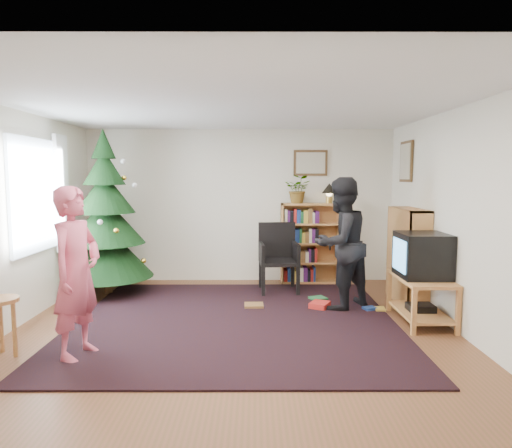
{
  "coord_description": "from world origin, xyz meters",
  "views": [
    {
      "loc": [
        0.24,
        -5.02,
        1.74
      ],
      "look_at": [
        0.26,
        1.03,
        1.1
      ],
      "focal_mm": 32.0,
      "sensor_mm": 36.0,
      "label": 1
    }
  ],
  "objects_px": {
    "bookshelf_right": "(408,255)",
    "tv_stand": "(421,295)",
    "person_by_chair": "(341,244)",
    "picture_back": "(311,163)",
    "table_lamp": "(329,190)",
    "potted_plant": "(298,189)",
    "stool": "(0,311)",
    "christmas_tree": "(106,226)",
    "armchair": "(278,254)",
    "person_standing": "(76,273)",
    "picture_right": "(406,162)",
    "crt_tv": "(422,255)",
    "bookshelf_back": "(310,242)"
  },
  "relations": [
    {
      "from": "bookshelf_right",
      "to": "tv_stand",
      "type": "xyz_separation_m",
      "value": [
        -0.12,
        -0.87,
        -0.33
      ]
    },
    {
      "from": "person_by_chair",
      "to": "bookshelf_right",
      "type": "bearing_deg",
      "value": 161.12
    },
    {
      "from": "picture_back",
      "to": "person_by_chair",
      "type": "distance_m",
      "value": 1.96
    },
    {
      "from": "picture_back",
      "to": "table_lamp",
      "type": "distance_m",
      "value": 0.54
    },
    {
      "from": "person_by_chair",
      "to": "potted_plant",
      "type": "distance_m",
      "value": 1.68
    },
    {
      "from": "bookshelf_right",
      "to": "stool",
      "type": "relative_size",
      "value": 2.25
    },
    {
      "from": "christmas_tree",
      "to": "tv_stand",
      "type": "distance_m",
      "value": 4.41
    },
    {
      "from": "christmas_tree",
      "to": "person_by_chair",
      "type": "relative_size",
      "value": 1.4
    },
    {
      "from": "table_lamp",
      "to": "stool",
      "type": "bearing_deg",
      "value": -139.59
    },
    {
      "from": "armchair",
      "to": "person_by_chair",
      "type": "xyz_separation_m",
      "value": [
        0.76,
        -0.95,
        0.3
      ]
    },
    {
      "from": "armchair",
      "to": "person_standing",
      "type": "height_order",
      "value": "person_standing"
    },
    {
      "from": "person_standing",
      "to": "person_by_chair",
      "type": "height_order",
      "value": "person_by_chair"
    },
    {
      "from": "picture_right",
      "to": "crt_tv",
      "type": "distance_m",
      "value": 1.88
    },
    {
      "from": "armchair",
      "to": "stool",
      "type": "bearing_deg",
      "value": -141.52
    },
    {
      "from": "picture_back",
      "to": "armchair",
      "type": "relative_size",
      "value": 0.53
    },
    {
      "from": "person_standing",
      "to": "person_by_chair",
      "type": "relative_size",
      "value": 0.95
    },
    {
      "from": "picture_right",
      "to": "bookshelf_right",
      "type": "relative_size",
      "value": 0.46
    },
    {
      "from": "tv_stand",
      "to": "potted_plant",
      "type": "distance_m",
      "value": 2.7
    },
    {
      "from": "bookshelf_right",
      "to": "table_lamp",
      "type": "height_order",
      "value": "table_lamp"
    },
    {
      "from": "stool",
      "to": "table_lamp",
      "type": "distance_m",
      "value": 4.9
    },
    {
      "from": "bookshelf_back",
      "to": "tv_stand",
      "type": "relative_size",
      "value": 1.33
    },
    {
      "from": "picture_right",
      "to": "bookshelf_right",
      "type": "bearing_deg",
      "value": -102.72
    },
    {
      "from": "armchair",
      "to": "bookshelf_back",
      "type": "bearing_deg",
      "value": 40.75
    },
    {
      "from": "armchair",
      "to": "stool",
      "type": "distance_m",
      "value": 3.79
    },
    {
      "from": "christmas_tree",
      "to": "person_standing",
      "type": "bearing_deg",
      "value": -78.52
    },
    {
      "from": "bookshelf_right",
      "to": "table_lamp",
      "type": "relative_size",
      "value": 4.01
    },
    {
      "from": "picture_right",
      "to": "table_lamp",
      "type": "relative_size",
      "value": 1.85
    },
    {
      "from": "picture_back",
      "to": "picture_right",
      "type": "relative_size",
      "value": 0.92
    },
    {
      "from": "table_lamp",
      "to": "crt_tv",
      "type": "bearing_deg",
      "value": -69.34
    },
    {
      "from": "stool",
      "to": "picture_right",
      "type": "bearing_deg",
      "value": 28.23
    },
    {
      "from": "tv_stand",
      "to": "picture_back",
      "type": "bearing_deg",
      "value": 116.02
    },
    {
      "from": "bookshelf_back",
      "to": "person_standing",
      "type": "relative_size",
      "value": 0.79
    },
    {
      "from": "potted_plant",
      "to": "tv_stand",
      "type": "bearing_deg",
      "value": -58.14
    },
    {
      "from": "bookshelf_back",
      "to": "person_by_chair",
      "type": "bearing_deg",
      "value": -81.73
    },
    {
      "from": "table_lamp",
      "to": "bookshelf_back",
      "type": "bearing_deg",
      "value": 180.0
    },
    {
      "from": "christmas_tree",
      "to": "potted_plant",
      "type": "xyz_separation_m",
      "value": [
        2.88,
        0.74,
        0.52
      ]
    },
    {
      "from": "picture_right",
      "to": "stool",
      "type": "bearing_deg",
      "value": -151.77
    },
    {
      "from": "crt_tv",
      "to": "table_lamp",
      "type": "xyz_separation_m",
      "value": [
        -0.78,
        2.06,
        0.71
      ]
    },
    {
      "from": "picture_back",
      "to": "person_standing",
      "type": "xyz_separation_m",
      "value": [
        -2.61,
        -3.23,
        -1.13
      ]
    },
    {
      "from": "crt_tv",
      "to": "person_by_chair",
      "type": "height_order",
      "value": "person_by_chair"
    },
    {
      "from": "person_by_chair",
      "to": "bookshelf_back",
      "type": "bearing_deg",
      "value": -117.58
    },
    {
      "from": "bookshelf_back",
      "to": "potted_plant",
      "type": "height_order",
      "value": "potted_plant"
    },
    {
      "from": "stool",
      "to": "potted_plant",
      "type": "relative_size",
      "value": 1.28
    },
    {
      "from": "picture_back",
      "to": "tv_stand",
      "type": "xyz_separation_m",
      "value": [
        1.07,
        -2.19,
        -1.62
      ]
    },
    {
      "from": "picture_right",
      "to": "person_by_chair",
      "type": "relative_size",
      "value": 0.35
    },
    {
      "from": "person_standing",
      "to": "table_lamp",
      "type": "distance_m",
      "value": 4.3
    },
    {
      "from": "person_by_chair",
      "to": "table_lamp",
      "type": "xyz_separation_m",
      "value": [
        0.08,
        1.49,
        0.66
      ]
    },
    {
      "from": "armchair",
      "to": "potted_plant",
      "type": "distance_m",
      "value": 1.16
    },
    {
      "from": "picture_right",
      "to": "stool",
      "type": "xyz_separation_m",
      "value": [
        -4.68,
        -2.51,
        -1.5
      ]
    },
    {
      "from": "tv_stand",
      "to": "bookshelf_right",
      "type": "bearing_deg",
      "value": 82.14
    }
  ]
}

